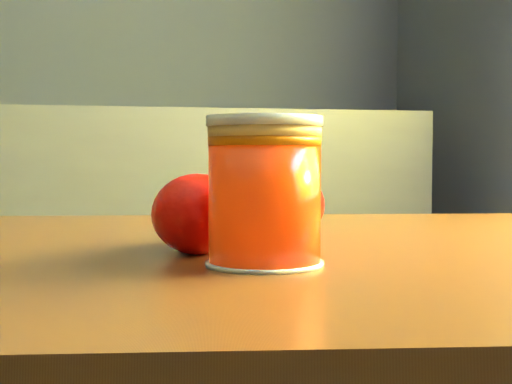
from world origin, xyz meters
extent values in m
cube|color=brown|center=(0.96, 0.12, 0.69)|extent=(1.05, 0.81, 0.04)
cylinder|color=#FA3005|center=(0.87, 0.02, 0.76)|extent=(0.08, 0.08, 0.09)
cylinder|color=#E7B75E|center=(0.87, 0.02, 0.81)|extent=(0.08, 0.08, 0.01)
cylinder|color=silver|center=(0.87, 0.02, 0.81)|extent=(0.08, 0.08, 0.01)
ellipsoid|color=#FF1305|center=(0.84, 0.14, 0.74)|extent=(0.07, 0.07, 0.06)
ellipsoid|color=#FF1305|center=(0.93, 0.18, 0.74)|extent=(0.08, 0.08, 0.06)
ellipsoid|color=#FF1305|center=(0.83, 0.09, 0.74)|extent=(0.08, 0.08, 0.07)
camera|label=1|loc=(0.74, -0.48, 0.79)|focal=50.00mm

